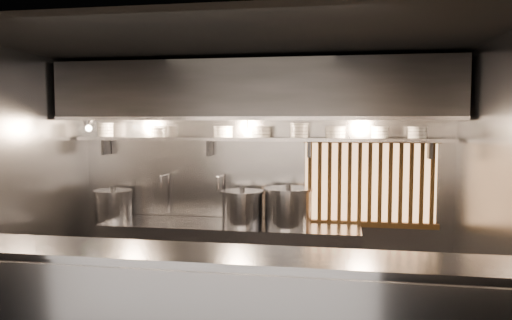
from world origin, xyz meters
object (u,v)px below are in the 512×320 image
(heat_lamp, at_px, (87,123))
(pendant_bulb, at_px, (247,132))
(stock_pot_right, at_px, (288,207))
(stock_pot_mid, at_px, (242,207))
(stock_pot_left, at_px, (114,204))

(heat_lamp, xyz_separation_m, pendant_bulb, (1.80, 0.35, -0.11))
(pendant_bulb, xyz_separation_m, stock_pot_right, (0.49, -0.07, -0.84))
(stock_pot_right, bearing_deg, stock_pot_mid, 179.54)
(stock_pot_mid, bearing_deg, stock_pot_right, -0.46)
(heat_lamp, height_order, stock_pot_right, heat_lamp)
(stock_pot_right, bearing_deg, pendant_bulb, 171.52)
(pendant_bulb, height_order, stock_pot_mid, pendant_bulb)
(stock_pot_mid, bearing_deg, stock_pot_left, 178.96)
(stock_pot_mid, relative_size, stock_pot_right, 0.91)
(stock_pot_left, bearing_deg, stock_pot_mid, -1.04)
(stock_pot_left, distance_m, stock_pot_right, 2.14)
(stock_pot_right, bearing_deg, stock_pot_left, 179.11)
(pendant_bulb, bearing_deg, stock_pot_right, -8.48)
(heat_lamp, distance_m, stock_pot_left, 1.04)
(heat_lamp, xyz_separation_m, stock_pot_left, (0.15, 0.31, -0.99))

